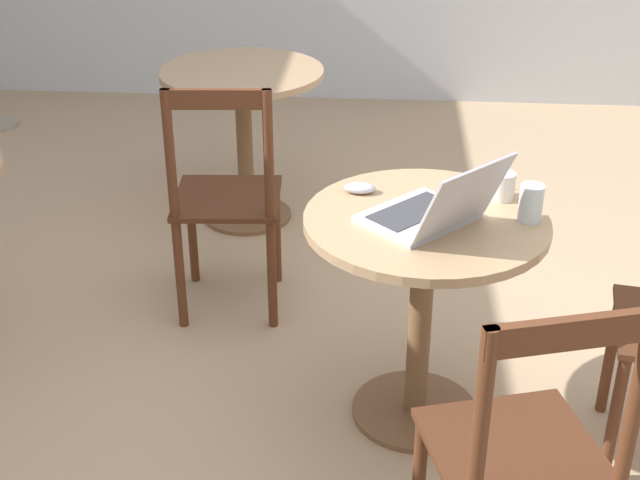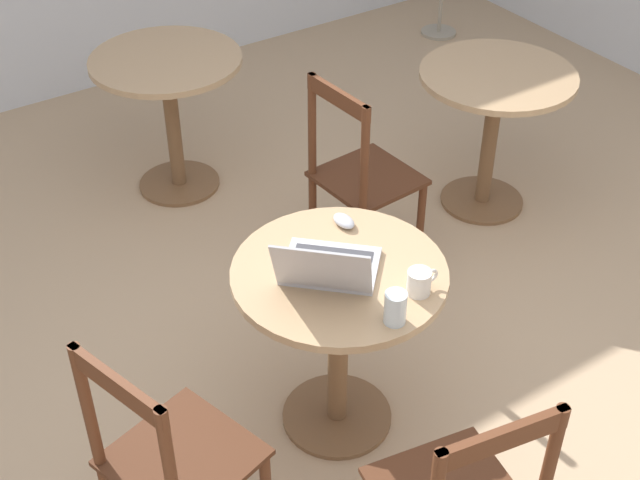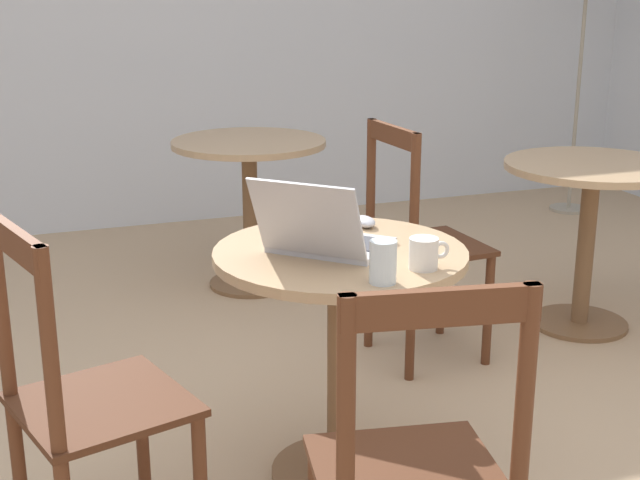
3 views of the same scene
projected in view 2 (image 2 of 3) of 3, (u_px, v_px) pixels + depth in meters
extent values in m
plane|color=tan|center=(364.00, 439.00, 3.33)|extent=(16.00, 16.00, 0.00)
cylinder|color=brown|center=(337.00, 415.00, 3.41)|extent=(0.42, 0.42, 0.02)
cylinder|color=brown|center=(338.00, 350.00, 3.19)|extent=(0.07, 0.07, 0.68)
cylinder|color=tan|center=(339.00, 274.00, 2.98)|extent=(0.73, 0.73, 0.03)
cylinder|color=brown|center=(481.00, 200.00, 4.55)|extent=(0.42, 0.42, 0.02)
cylinder|color=brown|center=(489.00, 141.00, 4.34)|extent=(0.07, 0.07, 0.68)
cylinder|color=tan|center=(498.00, 76.00, 4.12)|extent=(0.73, 0.73, 0.03)
cylinder|color=brown|center=(180.00, 183.00, 4.67)|extent=(0.42, 0.42, 0.02)
cylinder|color=brown|center=(173.00, 125.00, 4.46)|extent=(0.07, 0.07, 0.68)
cylinder|color=tan|center=(165.00, 60.00, 4.24)|extent=(0.73, 0.73, 0.03)
cylinder|color=#562D19|center=(549.00, 469.00, 2.35)|extent=(0.04, 0.04, 0.48)
cube|color=#562D19|center=(502.00, 439.00, 2.17)|extent=(0.38, 0.09, 0.07)
cylinder|color=#562D19|center=(192.00, 445.00, 3.02)|extent=(0.04, 0.04, 0.45)
cube|color=#492715|center=(183.00, 458.00, 2.68)|extent=(0.49, 0.49, 0.02)
cylinder|color=#562D19|center=(87.00, 407.00, 2.52)|extent=(0.04, 0.04, 0.48)
cylinder|color=#562D19|center=(170.00, 471.00, 2.34)|extent=(0.04, 0.04, 0.48)
cube|color=#562D19|center=(117.00, 386.00, 2.30)|extent=(0.13, 0.37, 0.07)
cylinder|color=#562D19|center=(371.00, 191.00, 4.23)|extent=(0.04, 0.04, 0.45)
cylinder|color=#562D19|center=(420.00, 225.00, 4.01)|extent=(0.04, 0.04, 0.45)
cylinder|color=#562D19|center=(313.00, 217.00, 4.06)|extent=(0.04, 0.04, 0.45)
cylinder|color=#562D19|center=(361.00, 255.00, 3.85)|extent=(0.04, 0.04, 0.45)
cube|color=#492715|center=(368.00, 178.00, 3.90)|extent=(0.42, 0.42, 0.02)
cylinder|color=#562D19|center=(312.00, 125.00, 3.77)|extent=(0.04, 0.04, 0.48)
cylinder|color=#562D19|center=(365.00, 160.00, 3.55)|extent=(0.04, 0.04, 0.48)
cube|color=#562D19|center=(338.00, 98.00, 3.54)|extent=(0.05, 0.38, 0.07)
cylinder|color=#9E937F|center=(438.00, 32.00, 6.16)|extent=(0.24, 0.24, 0.02)
cube|color=#B7B7BC|center=(331.00, 266.00, 2.98)|extent=(0.39, 0.39, 0.02)
cube|color=#38383D|center=(332.00, 260.00, 2.98)|extent=(0.28, 0.28, 0.00)
cube|color=#B7B7BC|center=(322.00, 270.00, 2.77)|extent=(0.30, 0.29, 0.22)
cube|color=#9EB2C6|center=(322.00, 268.00, 2.77)|extent=(0.27, 0.26, 0.20)
ellipsoid|color=#B7B7BC|center=(344.00, 221.00, 3.16)|extent=(0.06, 0.10, 0.03)
cylinder|color=silver|center=(419.00, 282.00, 2.85)|extent=(0.08, 0.08, 0.09)
torus|color=silver|center=(432.00, 276.00, 2.87)|extent=(0.05, 0.01, 0.05)
cylinder|color=silver|center=(395.00, 308.00, 2.74)|extent=(0.07, 0.07, 0.11)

